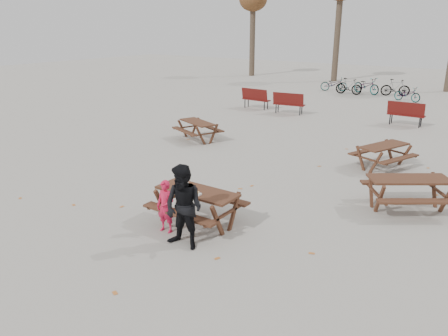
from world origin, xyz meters
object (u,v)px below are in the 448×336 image
Objects in this scene: main_picnic_table at (197,198)px; food_tray at (197,194)px; child at (166,206)px; picnic_table_east at (408,194)px; soda_bottle at (187,186)px; adult at (184,207)px; picnic_table_far at (383,156)px; picnic_table_north at (198,131)px.

main_picnic_table is 10.00× the size of food_tray.
child is 5.57m from picnic_table_east.
food_tray is 0.16× the size of child.
main_picnic_table is 0.34m from soda_bottle.
adult is (0.75, -0.30, 0.27)m from child.
main_picnic_table reaches higher than picnic_table_far.
child reaches higher than picnic_table_north.
main_picnic_table and picnic_table_east have the same top height.
picnic_table_far is (1.69, 7.22, -0.48)m from adult.
child is at bearing -134.81° from food_tray.
soda_bottle is at bearing 123.10° from adult.
picnic_table_north is at bearing 115.76° from child.
child is (-0.10, -0.59, -0.29)m from soda_bottle.
child is 0.69× the size of picnic_table_north.
soda_bottle reaches higher than picnic_table_north.
adult reaches higher than picnic_table_north.
soda_bottle is at bearing -179.34° from picnic_table_far.
picnic_table_east reaches higher than picnic_table_north.
picnic_table_east is 8.27m from picnic_table_north.
main_picnic_table is 10.59× the size of soda_bottle.
picnic_table_north is at bearing 126.58° from soda_bottle.
main_picnic_table is 1.10× the size of picnic_table_far.
picnic_table_east is at bearing 43.03° from soda_bottle.
picnic_table_east is 1.10× the size of picnic_table_north.
adult is 5.35m from picnic_table_east.
picnic_table_east is at bearing 5.98° from picnic_table_north.
adult is at bearing -31.75° from picnic_table_north.
child is (-0.30, -0.66, -0.03)m from main_picnic_table.
picnic_table_east is at bearing -133.37° from picnic_table_far.
adult is at bearing -172.23° from picnic_table_far.
picnic_table_far is at bearing 80.58° from picnic_table_east.
soda_bottle reaches higher than picnic_table_far.
picnic_table_east is at bearing 39.21° from child.
adult is at bearing -53.74° from soda_bottle.
picnic_table_north is (-4.24, 5.71, -0.50)m from soda_bottle.
soda_bottle reaches higher than picnic_table_east.
adult is 1.02× the size of picnic_table_north.
food_tray is at bearing -18.77° from soda_bottle.
picnic_table_east is (3.51, 3.40, -0.20)m from main_picnic_table.
adult is at bearing -65.11° from main_picnic_table.
child is 0.62× the size of picnic_table_east.
soda_bottle is at bearing -160.39° from main_picnic_table.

